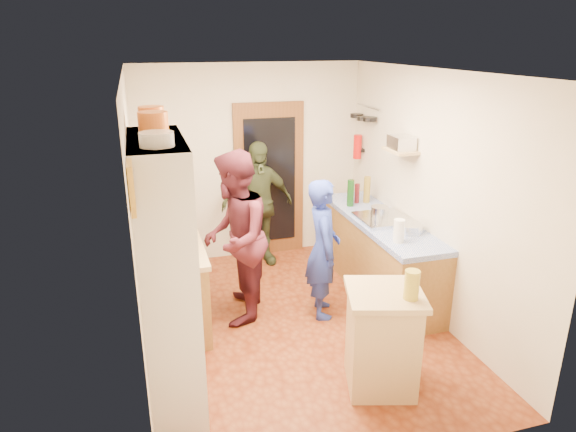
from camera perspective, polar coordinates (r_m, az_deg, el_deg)
name	(u,v)px	position (r m, az deg, el deg)	size (l,w,h in m)	color
floor	(294,324)	(5.59, 0.68, -11.95)	(3.00, 4.00, 0.02)	brown
ceiling	(295,70)	(4.80, 0.81, 15.94)	(3.00, 4.00, 0.02)	silver
wall_back	(250,163)	(6.92, -4.21, 5.89)	(3.00, 0.02, 2.60)	beige
wall_front	(389,303)	(3.33, 11.15, -9.51)	(3.00, 0.02, 2.60)	beige
wall_left	(135,223)	(4.84, -16.61, -0.71)	(0.02, 4.00, 2.60)	beige
wall_right	(430,195)	(5.66, 15.53, 2.23)	(0.02, 4.00, 2.60)	beige
door_frame	(269,180)	(7.00, -2.08, 3.97)	(0.95, 0.06, 2.10)	brown
door_glass	(270,181)	(6.96, -2.01, 3.90)	(0.70, 0.02, 1.70)	black
hutch_body	(167,277)	(4.17, -13.32, -6.61)	(0.40, 1.20, 2.20)	silver
hutch_top_shelf	(155,141)	(3.84, -14.54, 8.09)	(0.40, 1.14, 0.04)	silver
plate_stack	(157,139)	(3.52, -14.39, 8.26)	(0.23, 0.23, 0.09)	white
orange_pot_a	(153,124)	(3.92, -14.75, 9.89)	(0.22, 0.22, 0.17)	orange
orange_pot_b	(152,118)	(4.21, -14.92, 10.49)	(0.20, 0.20, 0.18)	orange
left_counter_base	(173,284)	(5.59, -12.63, -7.36)	(0.60, 1.40, 0.85)	olive
left_counter_top	(170,244)	(5.41, -12.97, -3.09)	(0.64, 1.44, 0.05)	tan
toaster	(178,249)	(5.00, -12.16, -3.57)	(0.22, 0.15, 0.16)	white
kettle	(165,238)	(5.27, -13.52, -2.40)	(0.16, 0.16, 0.18)	white
orange_bowl	(176,232)	(5.53, -12.32, -1.76)	(0.20, 0.20, 0.09)	orange
chopping_board	(168,223)	(5.92, -13.20, -0.78)	(0.30, 0.22, 0.03)	tan
right_counter_base	(378,257)	(6.22, 9.98, -4.46)	(0.60, 2.20, 0.84)	olive
right_counter_top	(380,221)	(6.05, 10.22, -0.55)	(0.62, 2.22, 0.06)	#1C3BA6
hob	(383,219)	(5.98, 10.53, -0.31)	(0.55, 0.58, 0.04)	silver
pot_on_hob	(380,212)	(5.93, 10.13, 0.44)	(0.20, 0.20, 0.13)	silver
bottle_a	(351,193)	(6.40, 6.96, 2.55)	(0.08, 0.08, 0.33)	#143F14
bottle_b	(357,193)	(6.55, 7.68, 2.50)	(0.06, 0.06, 0.25)	#591419
bottle_c	(367,189)	(6.58, 8.76, 2.93)	(0.08, 0.08, 0.34)	olive
paper_towel	(399,231)	(5.35, 12.23, -1.63)	(0.11, 0.11, 0.24)	white
mixing_bowl	(410,228)	(5.65, 13.45, -1.34)	(0.27, 0.27, 0.10)	silver
island_base	(382,342)	(4.57, 10.38, -13.60)	(0.55, 0.55, 0.86)	tan
island_top	(385,294)	(4.34, 10.74, -8.53)	(0.62, 0.62, 0.05)	tan
cutting_board	(378,290)	(4.37, 9.98, -8.13)	(0.35, 0.28, 0.02)	white
oil_jar	(412,285)	(4.21, 13.58, -7.44)	(0.12, 0.12, 0.24)	#AD9E2D
pan_rail	(369,107)	(6.80, 8.94, 11.91)	(0.02, 0.02, 0.65)	silver
pan_hang_a	(370,119)	(6.63, 9.05, 10.59)	(0.18, 0.18, 0.05)	black
pan_hang_b	(363,118)	(6.81, 8.32, 10.68)	(0.16, 0.16, 0.05)	black
pan_hang_c	(357,116)	(6.99, 7.63, 11.00)	(0.17, 0.17, 0.05)	black
wall_shelf	(401,151)	(5.87, 12.41, 7.11)	(0.26, 0.42, 0.03)	tan
radio	(401,143)	(5.85, 12.48, 7.97)	(0.22, 0.30, 0.15)	silver
ext_bracket	(361,150)	(7.05, 8.16, 7.25)	(0.06, 0.10, 0.04)	black
fire_extinguisher	(357,147)	(7.02, 7.73, 7.63)	(0.11, 0.11, 0.32)	red
picture_frame	(132,188)	(3.14, -16.99, 3.03)	(0.03, 0.25, 0.30)	gold
person_hob	(326,250)	(5.46, 4.25, -3.74)	(0.56, 0.36, 1.52)	#2538A1
person_left	(238,237)	(5.39, -5.53, -2.29)	(0.89, 0.70, 1.84)	#4A1923
person_back	(258,204)	(6.71, -3.31, 1.33)	(0.97, 0.40, 1.66)	#313A22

